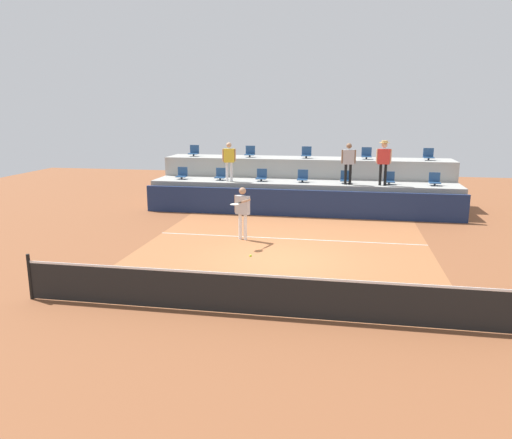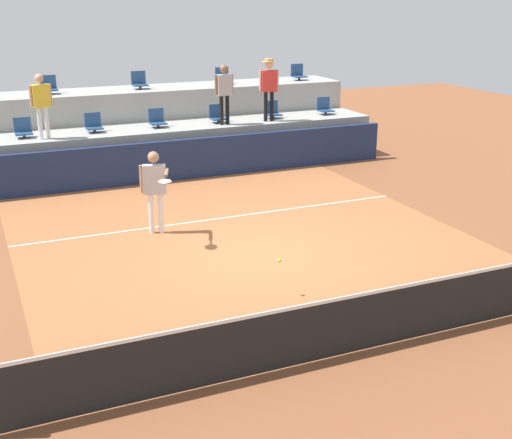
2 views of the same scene
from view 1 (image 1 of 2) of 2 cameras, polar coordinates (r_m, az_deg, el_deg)
name	(u,v)px [view 1 (image 1 of 2)]	position (r m, az deg, el deg)	size (l,w,h in m)	color
ground_plane	(279,260)	(14.27, 2.72, -4.71)	(40.00, 40.00, 0.00)	brown
court_inner_paint	(284,250)	(15.22, 3.22, -3.60)	(9.00, 10.00, 0.01)	#A36038
court_service_line	(289,239)	(16.56, 3.83, -2.25)	(9.00, 0.06, 0.00)	silver
tennis_net	(254,293)	(10.38, -0.25, -8.57)	(10.48, 0.08, 1.07)	black
sponsor_backboard	(299,203)	(19.94, 5.05, 1.88)	(13.00, 0.16, 1.10)	navy
seating_tier_lower	(302,196)	(21.20, 5.38, 2.72)	(13.00, 1.80, 1.25)	#9E9E99
seating_tier_upper	(306,181)	(22.90, 5.81, 4.53)	(13.00, 1.80, 2.10)	#9E9E99
stadium_chair_lower_far_left	(182,174)	(22.11, -8.60, 5.25)	(0.44, 0.40, 0.52)	#2D2D33
stadium_chair_lower_left	(221,175)	(21.61, -4.15, 5.19)	(0.44, 0.40, 0.52)	#2D2D33
stadium_chair_lower_mid_left	(262,176)	(21.23, 0.65, 5.09)	(0.44, 0.40, 0.52)	#2D2D33
stadium_chair_lower_center	(303,177)	(21.00, 5.45, 4.95)	(0.44, 0.40, 0.52)	#2D2D33
stadium_chair_lower_mid_right	(346,178)	(20.93, 10.41, 4.77)	(0.44, 0.40, 0.52)	#2D2D33
stadium_chair_lower_right	(389,179)	(21.00, 15.23, 4.56)	(0.44, 0.40, 0.52)	#2D2D33
stadium_chair_lower_far_right	(435,180)	(21.23, 20.06, 4.32)	(0.44, 0.40, 0.52)	#2D2D33
stadium_chair_upper_far_left	(194,152)	(23.72, -7.23, 7.85)	(0.44, 0.40, 0.52)	#2D2D33
stadium_chair_upper_left	(250,152)	(23.05, -0.70, 7.81)	(0.44, 0.40, 0.52)	#2D2D33
stadium_chair_upper_center	(306,153)	(22.69, 5.88, 7.67)	(0.44, 0.40, 0.52)	#2D2D33
stadium_chair_upper_right	(367,154)	(22.64, 12.73, 7.42)	(0.44, 0.40, 0.52)	#2D2D33
stadium_chair_upper_far_right	(429,155)	(22.90, 19.43, 7.07)	(0.44, 0.40, 0.52)	#2D2D33
tennis_player	(242,208)	(16.18, -1.61, 1.37)	(0.59, 1.33, 1.77)	white
spectator_in_white	(229,158)	(21.03, -3.15, 7.15)	(0.58, 0.27, 1.66)	white
spectator_in_grey	(348,160)	(20.45, 10.71, 6.85)	(0.59, 0.25, 1.69)	black
spectator_with_hat	(384,158)	(20.50, 14.64, 6.96)	(0.61, 0.43, 1.81)	black
tennis_ball	(251,256)	(12.40, -0.63, -4.25)	(0.07, 0.07, 0.07)	#CCE033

